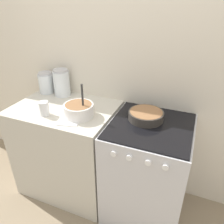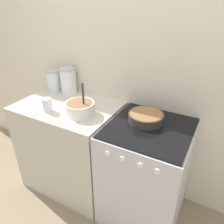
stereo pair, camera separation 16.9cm
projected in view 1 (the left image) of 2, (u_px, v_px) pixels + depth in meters
ground_plane at (97, 223)px, 1.90m from camera, size 12.00×12.00×0.00m
wall_back at (126, 68)px, 1.86m from camera, size 4.75×0.05×2.40m
countertop_cabinet at (69, 149)px, 2.09m from camera, size 0.87×0.63×0.90m
stove at (147, 170)px, 1.83m from camera, size 0.62×0.65×0.90m
mixing_bowl at (79, 109)px, 1.71m from camera, size 0.24×0.24×0.27m
baking_pan at (146, 115)px, 1.67m from camera, size 0.27×0.27×0.07m
storage_jar_left at (46, 84)px, 2.12m from camera, size 0.14×0.14×0.20m
storage_jar_middle at (62, 84)px, 2.05m from camera, size 0.15×0.15×0.25m
tin_can at (44, 108)px, 1.73m from camera, size 0.08×0.08×0.11m
recipe_page at (70, 119)px, 1.69m from camera, size 0.21×0.24×0.01m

